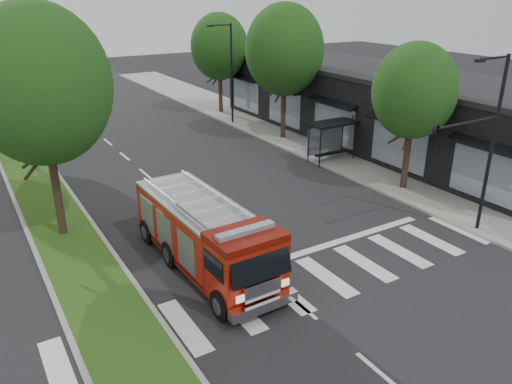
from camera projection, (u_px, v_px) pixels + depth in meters
ground at (243, 257)px, 20.89m from camera, size 140.00×140.00×0.00m
sidewalk_right at (327, 149)px, 34.80m from camera, size 5.00×80.00×0.15m
median at (24, 162)px, 32.22m from camera, size 3.00×50.00×0.15m
storefront_row at (377, 108)px, 36.06m from camera, size 8.00×30.00×5.00m
bus_shelter at (331, 130)px, 31.97m from camera, size 3.20×1.60×2.61m
tree_right_near at (414, 91)px, 25.95m from camera, size 4.40×4.40×8.05m
tree_right_mid at (285, 50)px, 35.08m from camera, size 5.60×5.60×9.72m
tree_right_far at (219, 47)px, 43.24m from camera, size 5.00×5.00×8.73m
tree_median_near at (40, 85)px, 20.19m from camera, size 5.80×5.80×10.16m
tree_median_far at (1, 57)px, 31.39m from camera, size 5.60×5.60×9.72m
streetlight_right_near at (481, 136)px, 21.00m from camera, size 4.08×0.22×8.00m
streetlight_right_far at (230, 70)px, 40.03m from camera, size 2.11×0.20×8.00m
fire_engine at (205, 235)px, 19.62m from camera, size 2.86×8.68×2.98m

